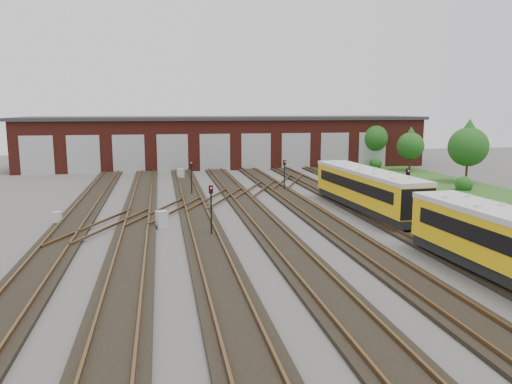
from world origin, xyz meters
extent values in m
plane|color=#4B4845|center=(0.00, 0.00, 0.00)|extent=(120.00, 120.00, 0.00)
cube|color=black|center=(-14.00, 0.00, 0.09)|extent=(2.40, 70.00, 0.18)
cube|color=brown|center=(-14.72, 0.00, 0.26)|extent=(0.10, 70.00, 0.15)
cube|color=brown|center=(-13.28, 0.00, 0.26)|extent=(0.10, 70.00, 0.15)
cube|color=black|center=(-10.00, 0.00, 0.09)|extent=(2.40, 70.00, 0.18)
cube|color=brown|center=(-10.72, 0.00, 0.26)|extent=(0.10, 70.00, 0.15)
cube|color=brown|center=(-9.28, 0.00, 0.26)|extent=(0.10, 70.00, 0.15)
cube|color=black|center=(-6.00, 0.00, 0.09)|extent=(2.40, 70.00, 0.18)
cube|color=brown|center=(-6.72, 0.00, 0.26)|extent=(0.10, 70.00, 0.15)
cube|color=brown|center=(-5.28, 0.00, 0.26)|extent=(0.10, 70.00, 0.15)
cube|color=black|center=(-2.00, 0.00, 0.09)|extent=(2.40, 70.00, 0.18)
cube|color=brown|center=(-2.72, 0.00, 0.26)|extent=(0.10, 70.00, 0.15)
cube|color=brown|center=(-1.28, 0.00, 0.26)|extent=(0.10, 70.00, 0.15)
cube|color=black|center=(2.00, 0.00, 0.09)|extent=(2.40, 70.00, 0.18)
cube|color=brown|center=(1.28, 0.00, 0.26)|extent=(0.10, 70.00, 0.15)
cube|color=brown|center=(2.72, 0.00, 0.26)|extent=(0.10, 70.00, 0.15)
cube|color=black|center=(6.00, 0.00, 0.09)|extent=(2.40, 70.00, 0.18)
cube|color=brown|center=(5.28, 0.00, 0.26)|extent=(0.10, 70.00, 0.15)
cube|color=brown|center=(6.72, 0.00, 0.26)|extent=(0.10, 70.00, 0.15)
cube|color=black|center=(10.00, 0.00, 0.09)|extent=(2.40, 70.00, 0.18)
cube|color=brown|center=(9.28, 0.00, 0.26)|extent=(0.10, 70.00, 0.15)
cube|color=brown|center=(10.72, 0.00, 0.26)|extent=(0.10, 70.00, 0.15)
cube|color=brown|center=(-8.00, 10.00, 0.26)|extent=(5.40, 9.62, 0.15)
cube|color=brown|center=(-4.00, 14.00, 0.26)|extent=(5.40, 9.62, 0.15)
cube|color=brown|center=(0.00, 18.00, 0.26)|extent=(5.40, 9.62, 0.15)
cube|color=brown|center=(-12.00, 6.00, 0.26)|extent=(5.40, 9.62, 0.15)
cube|color=brown|center=(4.00, 22.00, 0.26)|extent=(5.40, 9.62, 0.15)
cube|color=#591D16|center=(0.00, 40.00, 3.00)|extent=(50.00, 12.00, 6.00)
cube|color=#2C2C2E|center=(0.00, 40.00, 6.15)|extent=(51.00, 12.50, 0.40)
cube|color=#A0A3A5|center=(-22.00, 33.98, 2.20)|extent=(3.60, 0.12, 4.40)
cube|color=#A0A3A5|center=(-17.00, 33.98, 2.20)|extent=(3.60, 0.12, 4.40)
cube|color=#A0A3A5|center=(-12.00, 33.98, 2.20)|extent=(3.60, 0.12, 4.40)
cube|color=#A0A3A5|center=(-7.00, 33.98, 2.20)|extent=(3.60, 0.12, 4.40)
cube|color=#A0A3A5|center=(-2.00, 33.98, 2.20)|extent=(3.60, 0.12, 4.40)
cube|color=#A0A3A5|center=(3.00, 33.98, 2.20)|extent=(3.60, 0.12, 4.40)
cube|color=#A0A3A5|center=(8.00, 33.98, 2.20)|extent=(3.60, 0.12, 4.40)
cube|color=#A0A3A5|center=(13.00, 33.98, 2.20)|extent=(3.60, 0.12, 4.40)
cube|color=#A0A3A5|center=(18.00, 33.98, 2.20)|extent=(3.60, 0.12, 4.40)
cube|color=#294C19|center=(19.00, 10.00, 0.03)|extent=(8.00, 55.00, 0.05)
cube|color=black|center=(4.83, -8.40, 2.06)|extent=(0.65, 11.73, 0.76)
cube|color=black|center=(6.00, 7.66, 0.60)|extent=(2.73, 13.43, 0.53)
cube|color=yellow|center=(6.00, 7.66, 1.84)|extent=(2.99, 13.45, 1.96)
cube|color=silver|center=(6.00, 7.66, 2.95)|extent=(3.08, 13.45, 0.27)
cube|color=black|center=(4.83, 7.60, 2.06)|extent=(0.65, 11.73, 0.76)
cube|color=black|center=(7.17, 7.72, 2.06)|extent=(0.65, 11.73, 0.76)
cylinder|color=black|center=(-5.61, 2.81, 1.28)|extent=(0.09, 0.09, 2.57)
cube|color=black|center=(-5.61, 2.81, 2.80)|extent=(0.25, 0.17, 0.47)
sphere|color=red|center=(-5.61, 2.72, 2.90)|extent=(0.11, 0.11, 0.11)
cylinder|color=black|center=(-5.85, 17.15, 1.23)|extent=(0.10, 0.10, 2.46)
cube|color=black|center=(-5.85, 17.15, 2.73)|extent=(0.27, 0.18, 0.52)
sphere|color=red|center=(-5.85, 17.04, 2.83)|extent=(0.13, 0.13, 0.13)
cylinder|color=black|center=(2.50, 17.86, 1.17)|extent=(0.10, 0.10, 2.34)
cube|color=black|center=(2.50, 17.86, 2.58)|extent=(0.26, 0.17, 0.48)
sphere|color=red|center=(2.50, 17.77, 2.68)|extent=(0.11, 0.11, 0.11)
cylinder|color=black|center=(8.43, 6.36, 1.39)|extent=(0.10, 0.10, 2.77)
cube|color=black|center=(8.43, 6.36, 3.03)|extent=(0.26, 0.16, 0.51)
sphere|color=red|center=(8.43, 6.26, 3.13)|extent=(0.12, 0.12, 0.12)
cube|color=#ACAFB1|center=(-15.00, 7.71, 0.43)|extent=(0.58, 0.51, 0.87)
cube|color=#ACAFB1|center=(-6.34, 27.42, 0.56)|extent=(0.78, 0.69, 1.11)
cube|color=#ACAFB1|center=(-8.42, 5.55, 0.55)|extent=(0.80, 0.74, 1.10)
cube|color=#ACAFB1|center=(8.69, 13.21, 0.53)|extent=(0.74, 0.66, 1.06)
cube|color=#ACAFB1|center=(9.33, 5.71, 0.44)|extent=(0.60, 0.53, 0.89)
cylinder|color=#342317|center=(18.47, 35.00, 0.99)|extent=(0.24, 0.24, 1.98)
sphere|color=#154714|center=(18.47, 35.00, 3.63)|extent=(3.85, 3.85, 3.85)
cone|color=#154714|center=(18.47, 35.00, 5.01)|extent=(3.30, 3.30, 2.75)
cylinder|color=#342317|center=(20.70, 29.24, 0.82)|extent=(0.24, 0.24, 1.64)
sphere|color=#154714|center=(20.70, 29.24, 3.00)|extent=(3.19, 3.19, 3.19)
cone|color=#154714|center=(20.70, 29.24, 4.14)|extent=(2.73, 2.73, 2.28)
cylinder|color=#342317|center=(21.50, 19.12, 0.99)|extent=(0.23, 0.23, 1.99)
sphere|color=#154714|center=(21.50, 19.12, 3.64)|extent=(3.86, 3.86, 3.86)
cone|color=#154714|center=(21.50, 19.12, 5.02)|extent=(3.31, 3.31, 2.76)
sphere|color=#154714|center=(18.70, 15.20, 0.76)|extent=(1.53, 1.53, 1.53)
sphere|color=#154714|center=(18.08, 32.95, 0.76)|extent=(1.52, 1.52, 1.52)
camera|label=1|loc=(-8.36, -25.31, 7.37)|focal=35.00mm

